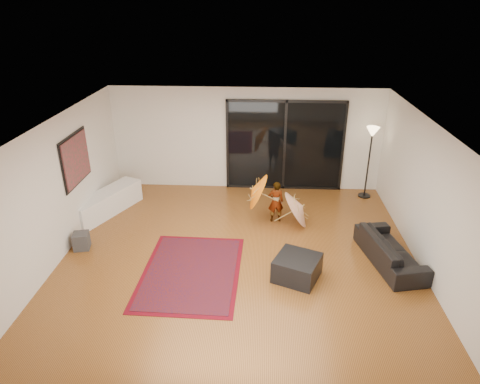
# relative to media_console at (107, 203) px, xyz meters

# --- Properties ---
(floor) EXTENTS (7.00, 7.00, 0.00)m
(floor) POSITION_rel_media_console_xyz_m (3.25, -1.75, -0.27)
(floor) COLOR #925A28
(floor) RESTS_ON ground
(ceiling) EXTENTS (7.00, 7.00, 0.00)m
(ceiling) POSITION_rel_media_console_xyz_m (3.25, -1.75, 2.43)
(ceiling) COLOR white
(ceiling) RESTS_ON wall_back
(wall_back) EXTENTS (7.00, 0.00, 7.00)m
(wall_back) POSITION_rel_media_console_xyz_m (3.25, 1.75, 1.08)
(wall_back) COLOR silver
(wall_back) RESTS_ON floor
(wall_front) EXTENTS (7.00, 0.00, 7.00)m
(wall_front) POSITION_rel_media_console_xyz_m (3.25, -5.25, 1.08)
(wall_front) COLOR silver
(wall_front) RESTS_ON floor
(wall_left) EXTENTS (0.00, 7.00, 7.00)m
(wall_left) POSITION_rel_media_console_xyz_m (-0.25, -1.75, 1.08)
(wall_left) COLOR silver
(wall_left) RESTS_ON floor
(wall_right) EXTENTS (0.00, 7.00, 7.00)m
(wall_right) POSITION_rel_media_console_xyz_m (6.75, -1.75, 1.08)
(wall_right) COLOR silver
(wall_right) RESTS_ON floor
(sliding_door) EXTENTS (3.06, 0.07, 2.40)m
(sliding_door) POSITION_rel_media_console_xyz_m (4.25, 1.72, 0.93)
(sliding_door) COLOR black
(sliding_door) RESTS_ON wall_back
(painting) EXTENTS (0.04, 1.28, 1.08)m
(painting) POSITION_rel_media_console_xyz_m (-0.21, -0.75, 1.38)
(painting) COLOR black
(painting) RESTS_ON wall_left
(media_console) EXTENTS (1.26, 2.00, 0.55)m
(media_console) POSITION_rel_media_console_xyz_m (0.00, 0.00, 0.00)
(media_console) COLOR white
(media_console) RESTS_ON floor
(speaker) EXTENTS (0.37, 0.37, 0.35)m
(speaker) POSITION_rel_media_console_xyz_m (0.00, -1.58, -0.10)
(speaker) COLOR #424244
(speaker) RESTS_ON floor
(persian_rug) EXTENTS (1.87, 2.56, 0.02)m
(persian_rug) POSITION_rel_media_console_xyz_m (2.38, -2.29, -0.26)
(persian_rug) COLOR #590713
(persian_rug) RESTS_ON floor
(sofa) EXTENTS (1.09, 1.96, 0.54)m
(sofa) POSITION_rel_media_console_xyz_m (6.20, -1.73, -0.00)
(sofa) COLOR black
(sofa) RESTS_ON floor
(ottoman) EXTENTS (0.99, 0.99, 0.43)m
(ottoman) POSITION_rel_media_console_xyz_m (4.36, -2.34, -0.06)
(ottoman) COLOR black
(ottoman) RESTS_ON floor
(floor_lamp) EXTENTS (0.32, 0.32, 1.86)m
(floor_lamp) POSITION_rel_media_console_xyz_m (6.35, 1.31, 1.19)
(floor_lamp) COLOR black
(floor_lamp) RESTS_ON floor
(child) EXTENTS (0.39, 0.28, 0.98)m
(child) POSITION_rel_media_console_xyz_m (4.00, -0.16, 0.22)
(child) COLOR #999999
(child) RESTS_ON floor
(parasol_orange) EXTENTS (0.53, 0.86, 0.88)m
(parasol_orange) POSITION_rel_media_console_xyz_m (3.45, -0.21, 0.46)
(parasol_orange) COLOR orange
(parasol_orange) RESTS_ON child
(parasol_white) EXTENTS (0.66, 0.90, 0.96)m
(parasol_white) POSITION_rel_media_console_xyz_m (4.60, -0.31, 0.23)
(parasol_white) COLOR silver
(parasol_white) RESTS_ON floor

